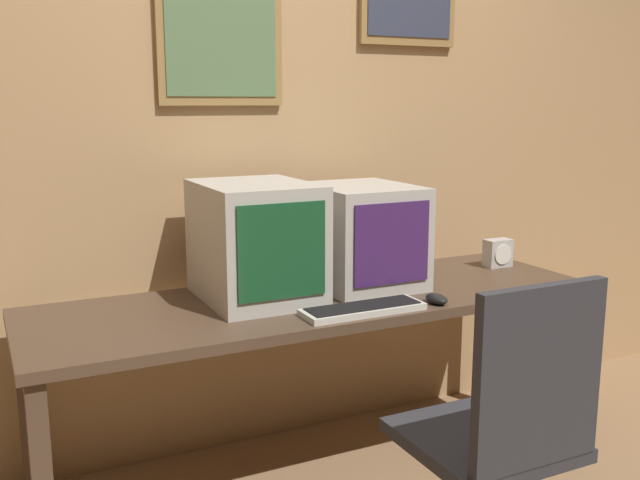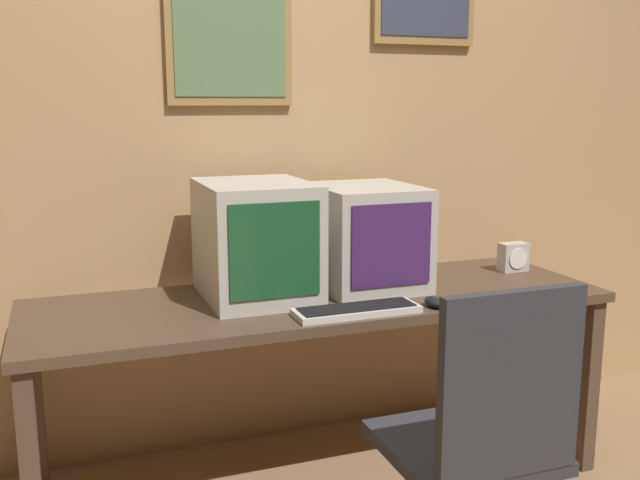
% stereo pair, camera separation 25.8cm
% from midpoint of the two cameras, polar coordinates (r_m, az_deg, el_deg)
% --- Properties ---
extents(wall_back, '(8.00, 0.08, 2.60)m').
position_cam_midpoint_polar(wall_back, '(2.96, -0.53, 8.53)').
color(wall_back, tan).
rests_on(wall_back, ground_plane).
extents(desk, '(2.12, 0.68, 0.73)m').
position_cam_midpoint_polar(desk, '(2.65, 2.80, -6.02)').
color(desk, '#4C3828').
rests_on(desk, ground_plane).
extents(monitor_left, '(0.38, 0.49, 0.42)m').
position_cam_midpoint_polar(monitor_left, '(2.58, -2.30, -0.04)').
color(monitor_left, '#B7B2A8').
rests_on(monitor_left, desk).
extents(monitor_right, '(0.38, 0.45, 0.39)m').
position_cam_midpoint_polar(monitor_right, '(2.75, 6.39, 0.27)').
color(monitor_right, '#B7B2A8').
rests_on(monitor_right, desk).
extents(keyboard_main, '(0.43, 0.14, 0.03)m').
position_cam_midpoint_polar(keyboard_main, '(2.42, 6.02, -5.65)').
color(keyboard_main, beige).
rests_on(keyboard_main, desk).
extents(mouse_near_keyboard, '(0.06, 0.10, 0.04)m').
position_cam_midpoint_polar(mouse_near_keyboard, '(2.54, 12.09, -4.91)').
color(mouse_near_keyboard, black).
rests_on(mouse_near_keyboard, desk).
extents(desk_clock, '(0.12, 0.07, 0.12)m').
position_cam_midpoint_polar(desk_clock, '(3.15, 17.50, -1.33)').
color(desk_clock, '#B7B2AD').
rests_on(desk_clock, desk).
extents(office_chair, '(0.46, 0.46, 0.98)m').
position_cam_midpoint_polar(office_chair, '(2.13, 15.95, -17.57)').
color(office_chair, black).
rests_on(office_chair, ground_plane).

